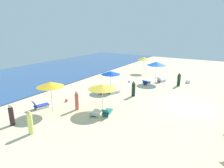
{
  "coord_description": "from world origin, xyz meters",
  "views": [
    {
      "loc": [
        -16.91,
        -2.5,
        6.58
      ],
      "look_at": [
        -0.4,
        7.65,
        1.05
      ],
      "focal_mm": 30.58,
      "sensor_mm": 36.0,
      "label": 1
    }
  ],
  "objects_px": {
    "umbrella_1": "(111,73)",
    "beachgoer_1": "(77,101)",
    "lounge_chair_3_1": "(146,83)",
    "beachgoer_2": "(30,123)",
    "lounge_chair_1_1": "(113,91)",
    "beach_ball_0": "(66,100)",
    "lounge_chair_2_0": "(40,105)",
    "lounge_chair_4_0": "(95,113)",
    "lounge_chair_4_1": "(107,112)",
    "beachgoer_0": "(133,89)",
    "lounge_chair_3_0": "(161,80)",
    "umbrella_0": "(144,59)",
    "umbrella_4": "(102,87)",
    "beachgoer_3": "(179,80)",
    "beachgoer_4": "(11,115)",
    "cooler_box_1": "(188,81)",
    "beach_ball_2": "(129,82)",
    "umbrella_2": "(50,84)",
    "lounge_chair_1_0": "(103,91)",
    "umbrella_3": "(156,63)"
  },
  "relations": [
    {
      "from": "umbrella_1",
      "to": "beachgoer_1",
      "type": "height_order",
      "value": "umbrella_1"
    },
    {
      "from": "lounge_chair_3_1",
      "to": "beachgoer_2",
      "type": "distance_m",
      "value": 15.19
    },
    {
      "from": "lounge_chair_1_1",
      "to": "beach_ball_0",
      "type": "relative_size",
      "value": 5.59
    },
    {
      "from": "lounge_chair_2_0",
      "to": "lounge_chair_4_0",
      "type": "xyz_separation_m",
      "value": [
        1.36,
        -4.9,
        -0.03
      ]
    },
    {
      "from": "lounge_chair_4_1",
      "to": "beach_ball_0",
      "type": "xyz_separation_m",
      "value": [
        0.4,
        4.87,
        -0.11
      ]
    },
    {
      "from": "lounge_chair_2_0",
      "to": "beachgoer_2",
      "type": "height_order",
      "value": "beachgoer_2"
    },
    {
      "from": "umbrella_1",
      "to": "beachgoer_2",
      "type": "bearing_deg",
      "value": -177.45
    },
    {
      "from": "lounge_chair_4_1",
      "to": "beachgoer_0",
      "type": "xyz_separation_m",
      "value": [
        5.19,
        0.15,
        0.48
      ]
    },
    {
      "from": "lounge_chair_2_0",
      "to": "lounge_chair_3_0",
      "type": "bearing_deg",
      "value": -97.6
    },
    {
      "from": "umbrella_0",
      "to": "lounge_chair_3_1",
      "type": "xyz_separation_m",
      "value": [
        -6.01,
        -2.94,
        -2.04
      ]
    },
    {
      "from": "umbrella_4",
      "to": "beachgoer_0",
      "type": "distance_m",
      "value": 4.83
    },
    {
      "from": "lounge_chair_3_0",
      "to": "umbrella_1",
      "type": "bearing_deg",
      "value": 81.16
    },
    {
      "from": "umbrella_4",
      "to": "beachgoer_3",
      "type": "height_order",
      "value": "umbrella_4"
    },
    {
      "from": "lounge_chair_3_1",
      "to": "beachgoer_4",
      "type": "bearing_deg",
      "value": 79.46
    },
    {
      "from": "umbrella_0",
      "to": "cooler_box_1",
      "type": "bearing_deg",
      "value": -109.5
    },
    {
      "from": "beachgoer_4",
      "to": "beachgoer_3",
      "type": "bearing_deg",
      "value": 129.25
    },
    {
      "from": "umbrella_4",
      "to": "beach_ball_2",
      "type": "height_order",
      "value": "umbrella_4"
    },
    {
      "from": "beach_ball_0",
      "to": "umbrella_1",
      "type": "bearing_deg",
      "value": -18.19
    },
    {
      "from": "lounge_chair_2_0",
      "to": "umbrella_1",
      "type": "bearing_deg",
      "value": -92.33
    },
    {
      "from": "umbrella_2",
      "to": "beachgoer_1",
      "type": "relative_size",
      "value": 1.54
    },
    {
      "from": "beachgoer_0",
      "to": "beachgoer_3",
      "type": "bearing_deg",
      "value": -111.31
    },
    {
      "from": "lounge_chair_1_0",
      "to": "umbrella_1",
      "type": "bearing_deg",
      "value": -100.04
    },
    {
      "from": "cooler_box_1",
      "to": "beachgoer_0",
      "type": "bearing_deg",
      "value": -51.73
    },
    {
      "from": "beachgoer_3",
      "to": "beach_ball_0",
      "type": "bearing_deg",
      "value": 107.0
    },
    {
      "from": "umbrella_4",
      "to": "beach_ball_0",
      "type": "distance_m",
      "value": 4.46
    },
    {
      "from": "lounge_chair_1_0",
      "to": "umbrella_3",
      "type": "bearing_deg",
      "value": -118.95
    },
    {
      "from": "umbrella_4",
      "to": "beachgoer_2",
      "type": "bearing_deg",
      "value": 162.11
    },
    {
      "from": "umbrella_0",
      "to": "beach_ball_0",
      "type": "height_order",
      "value": "umbrella_0"
    },
    {
      "from": "umbrella_0",
      "to": "lounge_chair_3_1",
      "type": "bearing_deg",
      "value": -153.94
    },
    {
      "from": "beach_ball_0",
      "to": "cooler_box_1",
      "type": "height_order",
      "value": "cooler_box_1"
    },
    {
      "from": "umbrella_3",
      "to": "beach_ball_0",
      "type": "height_order",
      "value": "umbrella_3"
    },
    {
      "from": "umbrella_2",
      "to": "lounge_chair_2_0",
      "type": "bearing_deg",
      "value": 95.41
    },
    {
      "from": "umbrella_2",
      "to": "lounge_chair_4_1",
      "type": "bearing_deg",
      "value": -67.31
    },
    {
      "from": "lounge_chair_4_1",
      "to": "beachgoer_1",
      "type": "distance_m",
      "value": 2.86
    },
    {
      "from": "beachgoer_3",
      "to": "lounge_chair_1_0",
      "type": "bearing_deg",
      "value": 101.67
    },
    {
      "from": "lounge_chair_1_1",
      "to": "lounge_chair_3_0",
      "type": "height_order",
      "value": "lounge_chair_3_0"
    },
    {
      "from": "lounge_chair_1_1",
      "to": "umbrella_4",
      "type": "height_order",
      "value": "umbrella_4"
    },
    {
      "from": "lounge_chair_1_1",
      "to": "beach_ball_2",
      "type": "relative_size",
      "value": 6.27
    },
    {
      "from": "lounge_chair_4_0",
      "to": "beachgoer_4",
      "type": "height_order",
      "value": "beachgoer_4"
    },
    {
      "from": "beachgoer_0",
      "to": "beachgoer_2",
      "type": "relative_size",
      "value": 0.98
    },
    {
      "from": "lounge_chair_3_1",
      "to": "lounge_chair_4_0",
      "type": "relative_size",
      "value": 0.88
    },
    {
      "from": "lounge_chair_1_1",
      "to": "umbrella_4",
      "type": "relative_size",
      "value": 0.65
    },
    {
      "from": "lounge_chair_2_0",
      "to": "lounge_chair_4_1",
      "type": "distance_m",
      "value": 5.99
    },
    {
      "from": "umbrella_1",
      "to": "beachgoer_4",
      "type": "distance_m",
      "value": 10.79
    },
    {
      "from": "umbrella_1",
      "to": "beachgoer_2",
      "type": "relative_size",
      "value": 1.38
    },
    {
      "from": "lounge_chair_1_1",
      "to": "beachgoer_3",
      "type": "height_order",
      "value": "beachgoer_3"
    },
    {
      "from": "lounge_chair_4_0",
      "to": "beachgoer_3",
      "type": "bearing_deg",
      "value": -120.9
    },
    {
      "from": "lounge_chair_2_0",
      "to": "beachgoer_1",
      "type": "distance_m",
      "value": 3.3
    },
    {
      "from": "lounge_chair_4_1",
      "to": "beach_ball_0",
      "type": "bearing_deg",
      "value": -19.01
    },
    {
      "from": "beach_ball_0",
      "to": "lounge_chair_3_1",
      "type": "bearing_deg",
      "value": -23.7
    }
  ]
}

